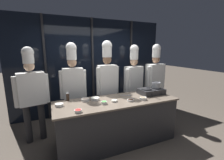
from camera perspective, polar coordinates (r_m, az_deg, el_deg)
ground_plane at (r=3.32m, az=1.81°, el=-22.24°), size 24.00×24.00×0.00m
window_wall_back at (r=4.40m, az=-7.42°, el=4.91°), size 4.38×0.09×2.70m
demo_counter at (r=3.10m, az=1.87°, el=-15.39°), size 2.37×0.81×0.89m
portable_stove at (r=3.42m, az=14.69°, el=-4.14°), size 0.53×0.37×0.13m
frying_pan at (r=3.32m, az=13.13°, el=-2.99°), size 0.24×0.41×0.04m
stock_pot at (r=3.46m, az=16.40°, el=-1.80°), size 0.22×0.19×0.12m
squeeze_bottle_soy at (r=2.99m, az=-16.52°, el=-5.97°), size 0.06×0.06×0.18m
prep_bowl_bell_pepper at (r=2.43m, az=-12.81°, el=-11.35°), size 0.12×0.12×0.04m
prep_bowl_mushrooms at (r=3.00m, az=11.74°, el=-6.81°), size 0.13×0.13×0.05m
prep_bowl_noodles at (r=2.83m, az=0.93°, el=-7.87°), size 0.12×0.12×0.03m
prep_bowl_soy_glaze at (r=2.88m, az=7.07°, el=-7.59°), size 0.13×0.13×0.03m
prep_bowl_bean_sprouts at (r=2.94m, az=-6.44°, el=-7.05°), size 0.17×0.17×0.05m
prep_bowl_onion at (r=2.77m, az=-19.47°, el=-8.85°), size 0.14×0.14×0.05m
prep_bowl_chicken at (r=2.91m, az=-10.13°, el=-7.34°), size 0.15×0.15×0.05m
prep_bowl_scallions at (r=2.72m, az=-3.02°, el=-8.54°), size 0.10×0.10×0.05m
serving_spoon_slotted at (r=3.22m, az=5.92°, el=-5.79°), size 0.22×0.14×0.02m
chef_head at (r=3.31m, az=-28.27°, el=-3.26°), size 0.61×0.33×1.91m
chef_sous at (r=3.33m, az=-14.63°, el=-0.75°), size 0.56×0.26×2.00m
chef_line at (r=3.44m, az=-1.83°, el=0.76°), size 0.55×0.23×2.05m
chef_pastry at (r=3.84m, az=8.20°, el=0.54°), size 0.57×0.31×1.97m
chef_apprentice at (r=4.20m, az=16.07°, el=1.22°), size 0.63×0.30×1.99m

